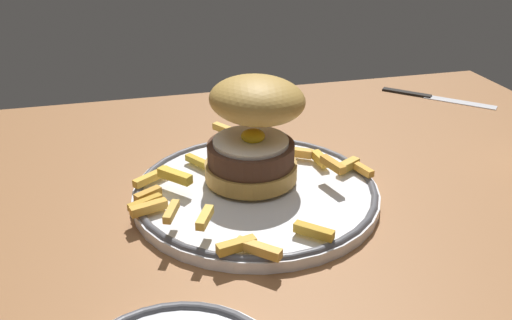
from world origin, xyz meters
TOP-DOWN VIEW (x-y plane):
  - ground_plane at (0.00, 0.00)cm, footprint 111.56×80.14cm
  - dinner_plate at (5.28, 4.60)cm, footprint 26.53×26.53cm
  - burger at (5.78, 7.24)cm, footprint 14.28×14.15cm
  - fries_pile at (3.45, 4.18)cm, footprint 26.79×27.87cm
  - knife at (40.43, 28.84)cm, footprint 14.06×13.51cm

SIDE VIEW (x-z plane):
  - ground_plane at x=0.00cm, z-range -4.00..0.00cm
  - knife at x=40.43cm, z-range -0.09..0.61cm
  - dinner_plate at x=5.28cm, z-range 0.04..1.64cm
  - fries_pile at x=3.45cm, z-range 1.14..3.67cm
  - burger at x=5.78cm, z-range 1.62..12.95cm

